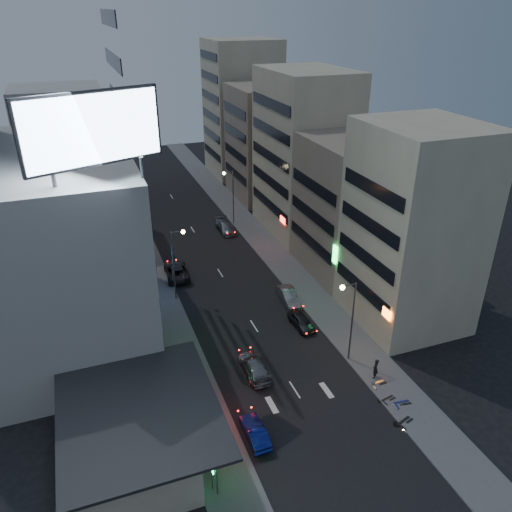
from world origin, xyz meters
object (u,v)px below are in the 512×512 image
scooter_silver_a (404,395)px  scooter_blue (409,394)px  person (375,369)px  road_car_silver (254,366)px  scooter_black_b (393,389)px  parked_car_right_far (226,226)px  parked_car_right_mid (289,296)px  scooter_silver_b (384,374)px  parked_car_left (177,271)px  scooter_black_a (409,410)px  parked_car_right_near (301,321)px  road_car_blue (255,432)px

scooter_silver_a → scooter_blue: (0.40, -0.05, 0.09)m
scooter_silver_a → person: bearing=11.2°
road_car_silver → scooter_black_b: (9.76, -6.74, -0.03)m
road_car_silver → scooter_silver_a: (10.30, -7.64, -0.07)m
parked_car_right_far → scooter_silver_a: parked_car_right_far is taller
parked_car_right_mid → scooter_blue: bearing=-74.6°
parked_car_right_mid → scooter_silver_b: parked_car_right_mid is taller
parked_car_left → person: size_ratio=2.93×
parked_car_right_far → scooter_blue: bearing=-84.3°
parked_car_right_far → scooter_blue: size_ratio=2.54×
parked_car_left → person: 26.98m
parked_car_left → scooter_silver_a: 30.25m
scooter_black_a → scooter_black_b: scooter_black_a is taller
scooter_blue → scooter_black_a: bearing=148.7°
scooter_black_a → scooter_black_b: bearing=-22.7°
parked_car_left → scooter_silver_b: (12.78, -24.56, -0.05)m
parked_car_right_mid → person: person is taller
person → scooter_silver_b: size_ratio=0.96×
parked_car_right_mid → scooter_silver_b: size_ratio=2.22×
parked_car_left → scooter_black_a: size_ratio=2.77×
person → scooter_silver_b: bearing=95.4°
parked_car_right_mid → scooter_silver_a: parked_car_right_mid is taller
road_car_silver → scooter_black_a: road_car_silver is taller
scooter_black_b → scooter_silver_b: 1.90m
parked_car_right_near → road_car_silver: size_ratio=0.80×
parked_car_right_far → scooter_silver_b: parked_car_right_far is taller
road_car_blue → scooter_silver_b: bearing=-170.0°
parked_car_right_far → scooter_black_b: 37.36m
road_car_blue → person: (12.11, 2.69, 0.42)m
parked_car_left → scooter_black_a: parked_car_left is taller
scooter_silver_a → scooter_silver_b: bearing=2.6°
parked_car_left → road_car_blue: (0.14, -26.73, -0.12)m
parked_car_right_mid → scooter_black_a: size_ratio=2.18×
parked_car_left → scooter_blue: bearing=119.8°
scooter_blue → scooter_silver_b: bearing=17.3°
parked_car_right_mid → person: size_ratio=2.31×
parked_car_left → scooter_blue: 30.46m
road_car_silver → scooter_silver_b: bearing=155.9°
scooter_black_a → parked_car_left: bearing=4.8°
parked_car_right_far → parked_car_right_mid: bearing=-87.8°
parked_car_right_mid → parked_car_right_far: bearing=97.6°
parked_car_right_near → road_car_blue: size_ratio=1.00×
road_car_blue → scooter_black_a: 12.28m
scooter_blue → scooter_black_b: 1.34m
scooter_black_a → road_car_silver: bearing=28.0°
parked_car_right_far → scooter_silver_b: (3.30, -35.38, -0.02)m
road_car_silver → scooter_silver_a: size_ratio=2.85×
scooter_black_a → scooter_blue: size_ratio=1.00×
road_car_blue → scooter_blue: 13.24m
scooter_blue → parked_car_right_near: bearing=22.2°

